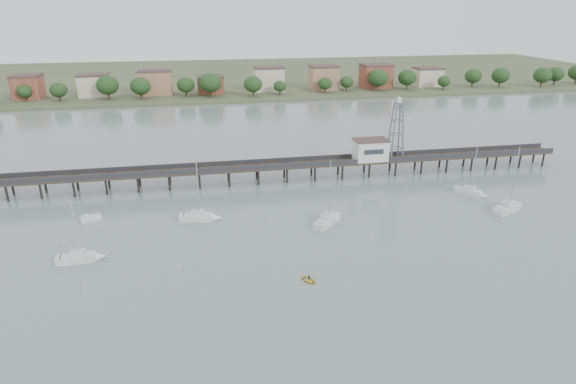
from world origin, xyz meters
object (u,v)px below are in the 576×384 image
pier (272,166)px  sailboat_d (512,206)px  sailboat_e (473,193)px  sailboat_a (85,257)px  sailboat_c (331,218)px  sailboat_b (204,217)px  yellow_dinghy (309,281)px  white_tender (90,218)px  lattice_tower (396,131)px

pier → sailboat_d: sailboat_d is taller
sailboat_e → sailboat_a: sailboat_a is taller
sailboat_e → sailboat_c: size_ratio=0.85×
sailboat_b → sailboat_c: sailboat_c is taller
pier → sailboat_a: 49.72m
sailboat_c → yellow_dinghy: 22.97m
sailboat_e → sailboat_a: (-80.52, -15.09, -0.00)m
sailboat_e → sailboat_d: bearing=-18.9°
sailboat_e → white_tender: sailboat_e is taller
lattice_tower → sailboat_a: size_ratio=1.27×
pier → sailboat_c: 26.78m
sailboat_a → sailboat_c: bearing=5.2°
sailboat_b → sailboat_e: (60.32, 2.20, 0.01)m
sailboat_d → sailboat_e: (-3.78, 8.54, 0.02)m
yellow_dinghy → sailboat_c: bearing=35.3°
pier → sailboat_b: (-16.86, -20.11, -3.15)m
lattice_tower → sailboat_b: 53.41m
sailboat_d → white_tender: sailboat_d is taller
sailboat_d → sailboat_c: sailboat_d is taller
yellow_dinghy → sailboat_a: bearing=128.8°
sailboat_d → white_tender: bearing=146.0°
sailboat_e → sailboat_a: bearing=-122.2°
pier → yellow_dinghy: (-1.32, -46.33, -3.79)m
sailboat_e → sailboat_c: sailboat_c is taller
lattice_tower → sailboat_b: (-48.36, -20.11, -10.46)m
pier → sailboat_e: bearing=-22.4°
sailboat_c → yellow_dinghy: bearing=-159.0°
sailboat_e → yellow_dinghy: (-44.78, -28.42, -0.65)m
pier → sailboat_a: sailboat_a is taller
sailboat_a → yellow_dinghy: bearing=-24.9°
sailboat_e → lattice_tower: bearing=171.0°
sailboat_e → sailboat_b: bearing=-130.7°
sailboat_a → sailboat_b: bearing=28.1°
lattice_tower → white_tender: (-70.86, -16.03, -10.62)m
sailboat_e → white_tender: (-82.82, 1.88, -0.17)m
sailboat_b → white_tender: (-22.50, 4.08, -0.16)m
lattice_tower → yellow_dinghy: size_ratio=5.70×
white_tender → sailboat_e: bearing=-25.0°
pier → sailboat_e: (43.46, -17.91, -3.14)m
white_tender → yellow_dinghy: size_ratio=1.59×
sailboat_d → sailboat_a: size_ratio=1.21×
sailboat_e → sailboat_c: 36.21m
sailboat_d → sailboat_a: 84.55m
sailboat_b → sailboat_d: sailboat_d is taller
sailboat_b → sailboat_c: (24.89, -5.24, -0.00)m
white_tender → pier: bearing=-1.5°
sailboat_b → sailboat_c: 25.43m
sailboat_b → sailboat_d: (64.10, -6.34, -0.01)m
lattice_tower → yellow_dinghy: bearing=-125.3°
pier → lattice_tower: lattice_tower is taller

